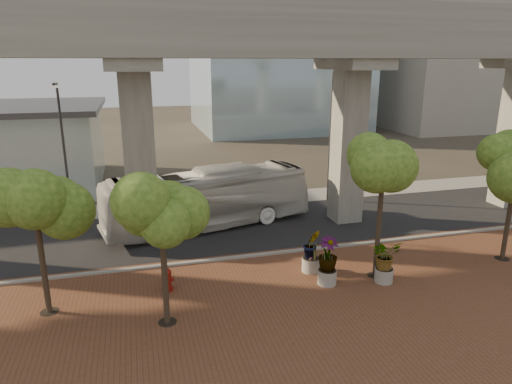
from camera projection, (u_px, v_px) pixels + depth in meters
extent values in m
plane|color=#342E26|center=(259.00, 241.00, 24.89)|extent=(160.00, 160.00, 0.00)
cube|color=brown|center=(315.00, 317.00, 17.46)|extent=(70.00, 13.00, 0.06)
cube|color=black|center=(250.00, 228.00, 26.74)|extent=(90.00, 8.00, 0.04)
cube|color=gray|center=(270.00, 254.00, 23.01)|extent=(70.00, 0.25, 0.16)
cube|color=gray|center=(231.00, 201.00, 31.84)|extent=(90.00, 3.00, 0.06)
cube|color=gray|center=(258.00, 39.00, 22.35)|extent=(72.00, 2.40, 1.80)
cube|color=gray|center=(242.00, 42.00, 25.32)|extent=(72.00, 2.40, 1.80)
cube|color=gray|center=(264.00, 6.00, 20.95)|extent=(72.00, 0.12, 1.00)
cube|color=gray|center=(238.00, 17.00, 25.96)|extent=(72.00, 0.12, 1.00)
cube|color=gray|center=(450.00, 42.00, 64.49)|extent=(18.00, 16.00, 24.00)
imported|color=silver|center=(208.00, 199.00, 26.56)|extent=(12.54, 5.51, 3.40)
cylinder|color=maroon|center=(168.00, 289.00, 19.43)|extent=(0.47, 0.47, 0.10)
cylinder|color=maroon|center=(168.00, 281.00, 19.33)|extent=(0.31, 0.31, 0.75)
sphere|color=maroon|center=(167.00, 273.00, 19.22)|extent=(0.36, 0.36, 0.36)
cylinder|color=maroon|center=(167.00, 269.00, 19.18)|extent=(0.10, 0.10, 0.13)
cylinder|color=maroon|center=(168.00, 279.00, 19.31)|extent=(0.52, 0.21, 0.21)
cylinder|color=#A3A093|center=(384.00, 275.00, 20.10)|extent=(0.80, 0.80, 0.63)
imported|color=#305616|center=(385.00, 255.00, 19.83)|extent=(1.79, 1.79, 1.34)
cylinder|color=#9E9B8E|center=(327.00, 277.00, 19.91)|extent=(0.83, 0.83, 0.65)
imported|color=#305616|center=(328.00, 254.00, 19.61)|extent=(2.03, 2.03, 1.52)
cylinder|color=#B0AD9F|center=(311.00, 265.00, 21.11)|extent=(0.84, 0.84, 0.65)
imported|color=#305616|center=(312.00, 244.00, 20.83)|extent=(1.87, 1.87, 1.40)
cylinder|color=#3F3024|center=(44.00, 270.00, 17.26)|extent=(0.22, 0.22, 3.56)
cylinder|color=black|center=(50.00, 312.00, 17.75)|extent=(0.70, 0.70, 0.01)
cylinder|color=#3F3024|center=(165.00, 282.00, 16.60)|extent=(0.22, 0.22, 3.28)
cylinder|color=black|center=(168.00, 322.00, 17.05)|extent=(0.70, 0.70, 0.01)
cylinder|color=#3F3024|center=(378.00, 234.00, 20.23)|extent=(0.22, 0.22, 3.98)
cylinder|color=black|center=(375.00, 275.00, 20.78)|extent=(0.70, 0.70, 0.01)
cylinder|color=#3F3024|center=(507.00, 226.00, 22.05)|extent=(0.22, 0.22, 3.47)
cylinder|color=black|center=(502.00, 258.00, 22.53)|extent=(0.70, 0.70, 0.01)
cylinder|color=#28282D|center=(65.00, 156.00, 26.49)|extent=(0.14, 0.14, 8.20)
cube|color=#28282D|center=(55.00, 84.00, 24.89)|extent=(0.15, 1.02, 0.15)
cube|color=silver|center=(54.00, 87.00, 24.44)|extent=(0.41, 0.20, 0.12)
cylinder|color=#333339|center=(330.00, 138.00, 30.91)|extent=(0.15, 0.15, 8.76)
cube|color=#333339|center=(337.00, 72.00, 29.19)|extent=(0.16, 1.09, 0.16)
cube|color=silver|center=(340.00, 74.00, 28.71)|extent=(0.44, 0.22, 0.13)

